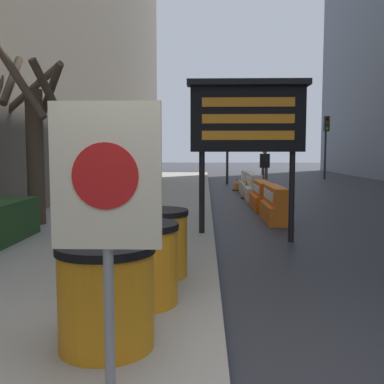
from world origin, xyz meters
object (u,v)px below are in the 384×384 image
object	(u,v)px
warning_sign	(106,197)
jersey_barrier_white	(254,188)
traffic_cone_mid	(236,184)
barrel_drum_back	(157,242)
message_board	(248,119)
traffic_cone_far	(270,200)
barrel_drum_middle	(141,263)
traffic_light_near_curb	(228,116)
traffic_light_far_side	(326,134)
jersey_barrier_cream	(247,183)
pedestrian_worker	(265,164)
barrel_drum_foreground	(106,295)
traffic_cone_near	(246,189)
jersey_barrier_orange_near	(275,206)
jersey_barrier_orange_far	(262,197)

from	to	relation	value
warning_sign	jersey_barrier_white	world-z (taller)	warning_sign
traffic_cone_mid	barrel_drum_back	bearing A→B (deg)	-97.95
message_board	traffic_cone_far	distance (m)	4.10
barrel_drum_middle	message_board	size ratio (longest dim) A/B	0.27
warning_sign	traffic_light_near_curb	size ratio (longest dim) A/B	0.38
traffic_light_near_curb	traffic_light_far_side	size ratio (longest dim) A/B	1.29
traffic_light_far_side	jersey_barrier_cream	bearing A→B (deg)	-121.46
pedestrian_worker	barrel_drum_foreground	bearing A→B (deg)	-99.83
barrel_drum_middle	traffic_cone_near	world-z (taller)	barrel_drum_middle
traffic_cone_near	jersey_barrier_white	bearing A→B (deg)	-60.78
message_board	traffic_cone_mid	distance (m)	10.52
warning_sign	traffic_cone_far	bearing A→B (deg)	76.16
barrel_drum_back	traffic_light_far_side	xyz separation A→B (m)	(7.33, 20.38, 2.03)
barrel_drum_foreground	jersey_barrier_white	world-z (taller)	barrel_drum_foreground
traffic_cone_far	traffic_light_near_curb	distance (m)	10.53
jersey_barrier_orange_near	jersey_barrier_cream	xyz separation A→B (m)	(-0.00, 6.85, 0.02)
jersey_barrier_orange_near	jersey_barrier_orange_far	xyz separation A→B (m)	(-0.00, 2.29, -0.02)
jersey_barrier_orange_far	pedestrian_worker	world-z (taller)	pedestrian_worker
jersey_barrier_orange_near	traffic_light_near_curb	distance (m)	11.71
jersey_barrier_orange_near	traffic_cone_near	bearing A→B (deg)	92.33
jersey_barrier_orange_far	traffic_cone_far	distance (m)	1.06
jersey_barrier_orange_near	jersey_barrier_orange_far	distance (m)	2.29
message_board	traffic_cone_mid	size ratio (longest dim) A/B	4.91
jersey_barrier_orange_far	traffic_cone_near	xyz separation A→B (m)	(-0.20, 2.65, -0.03)
barrel_drum_back	traffic_cone_near	distance (m)	10.19
jersey_barrier_orange_near	traffic_cone_mid	world-z (taller)	jersey_barrier_orange_near
traffic_cone_far	traffic_light_far_side	size ratio (longest dim) A/B	0.20
message_board	traffic_light_near_curb	world-z (taller)	traffic_light_near_curb
barrel_drum_middle	jersey_barrier_orange_near	world-z (taller)	barrel_drum_middle
jersey_barrier_cream	pedestrian_worker	size ratio (longest dim) A/B	1.00
barrel_drum_back	warning_sign	xyz separation A→B (m)	(0.00, -2.62, 0.80)
traffic_cone_near	barrel_drum_middle	bearing A→B (deg)	-100.35
jersey_barrier_white	traffic_cone_mid	size ratio (longest dim) A/B	3.56
traffic_cone_mid	jersey_barrier_cream	bearing A→B (deg)	-74.03
barrel_drum_middle	message_board	distance (m)	4.23
jersey_barrier_orange_near	jersey_barrier_orange_far	bearing A→B (deg)	90.00
traffic_cone_near	traffic_cone_far	size ratio (longest dim) A/B	0.88
barrel_drum_back	jersey_barrier_white	xyz separation A→B (m)	(2.15, 9.65, -0.16)
message_board	jersey_barrier_cream	bearing A→B (deg)	84.62
jersey_barrier_white	traffic_light_far_side	world-z (taller)	traffic_light_far_side
barrel_drum_foreground	jersey_barrier_orange_near	world-z (taller)	barrel_drum_foreground
jersey_barrier_orange_near	jersey_barrier_cream	size ratio (longest dim) A/B	1.04
jersey_barrier_cream	traffic_cone_near	size ratio (longest dim) A/B	2.69
jersey_barrier_white	pedestrian_worker	xyz separation A→B (m)	(1.19, 6.33, 0.63)
barrel_drum_back	jersey_barrier_orange_near	world-z (taller)	barrel_drum_back
message_board	traffic_cone_near	world-z (taller)	message_board
traffic_light_far_side	pedestrian_worker	world-z (taller)	traffic_light_far_side
barrel_drum_back	traffic_cone_mid	size ratio (longest dim) A/B	1.35
jersey_barrier_orange_near	traffic_light_far_side	distance (m)	16.32
traffic_light_near_curb	pedestrian_worker	distance (m)	2.88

